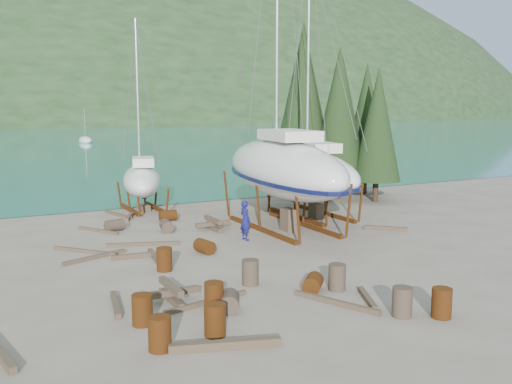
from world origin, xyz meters
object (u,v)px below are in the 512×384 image
small_sailboat_shore (142,180)px  worker (245,220)px  large_sailboat_near (283,168)px  large_sailboat_far (312,171)px

small_sailboat_shore → worker: 9.75m
small_sailboat_shore → large_sailboat_near: bearing=-44.6°
large_sailboat_far → small_sailboat_shore: size_ratio=1.41×
large_sailboat_near → worker: (-2.74, -1.32, -2.15)m
large_sailboat_near → small_sailboat_shore: size_ratio=1.73×
large_sailboat_near → large_sailboat_far: bearing=40.3°
large_sailboat_near → large_sailboat_far: (2.97, 1.88, -0.53)m
large_sailboat_far → worker: large_sailboat_far is taller
large_sailboat_near → small_sailboat_shore: 9.52m
large_sailboat_near → small_sailboat_shore: bearing=127.7°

